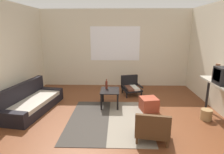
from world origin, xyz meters
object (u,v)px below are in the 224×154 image
(glass_bottle, at_px, (106,85))
(wicker_basket, at_px, (206,115))
(couch, at_px, (31,103))
(console_shelf, at_px, (223,88))
(armchair_by_window, at_px, (131,86))
(coffee_table, at_px, (110,93))
(clay_vase, at_px, (217,74))
(ottoman_orange, at_px, (149,104))
(armchair_striped_foreground, at_px, (152,128))

(glass_bottle, bearing_deg, wicker_basket, -20.36)
(couch, xyz_separation_m, console_shelf, (4.48, -0.48, 0.58))
(armchair_by_window, bearing_deg, coffee_table, -122.52)
(armchair_by_window, height_order, console_shelf, console_shelf)
(armchair_by_window, height_order, clay_vase, clay_vase)
(couch, bearing_deg, glass_bottle, 14.03)
(couch, height_order, coffee_table, couch)
(glass_bottle, bearing_deg, armchair_by_window, 49.70)
(ottoman_orange, xyz_separation_m, clay_vase, (1.48, -0.23, 0.86))
(console_shelf, distance_m, wicker_basket, 0.71)
(console_shelf, bearing_deg, glass_bottle, 159.77)
(ottoman_orange, height_order, console_shelf, console_shelf)
(ottoman_orange, relative_size, wicker_basket, 1.64)
(ottoman_orange, distance_m, console_shelf, 1.70)
(armchair_striped_foreground, height_order, glass_bottle, glass_bottle)
(armchair_by_window, height_order, glass_bottle, glass_bottle)
(couch, bearing_deg, ottoman_orange, 1.70)
(clay_vase, bearing_deg, console_shelf, -90.00)
(couch, height_order, clay_vase, clay_vase)
(ottoman_orange, bearing_deg, armchair_striped_foreground, -96.73)
(couch, distance_m, wicker_basket, 4.25)
(couch, height_order, armchair_by_window, couch)
(console_shelf, xyz_separation_m, clay_vase, (0.00, 0.34, 0.24))
(armchair_striped_foreground, xyz_separation_m, ottoman_orange, (0.16, 1.39, -0.09))
(coffee_table, bearing_deg, glass_bottle, 126.46)
(coffee_table, height_order, armchair_striped_foreground, armchair_striped_foreground)
(console_shelf, relative_size, clay_vase, 3.87)
(armchair_by_window, xyz_separation_m, ottoman_orange, (0.37, -1.24, -0.10))
(armchair_by_window, xyz_separation_m, armchair_striped_foreground, (0.21, -2.63, -0.01))
(armchair_striped_foreground, relative_size, console_shelf, 0.49)
(couch, bearing_deg, armchair_by_window, 26.88)
(coffee_table, distance_m, armchair_by_window, 1.17)
(armchair_by_window, relative_size, ottoman_orange, 1.68)
(armchair_striped_foreground, distance_m, glass_bottle, 2.03)
(couch, relative_size, wicker_basket, 7.80)
(wicker_basket, bearing_deg, console_shelf, -19.00)
(console_shelf, bearing_deg, ottoman_orange, 159.10)
(armchair_by_window, distance_m, glass_bottle, 1.16)
(coffee_table, bearing_deg, clay_vase, -10.95)
(wicker_basket, bearing_deg, ottoman_orange, 158.73)
(coffee_table, relative_size, armchair_by_window, 0.92)
(armchair_striped_foreground, distance_m, ottoman_orange, 1.40)
(armchair_striped_foreground, bearing_deg, console_shelf, 26.56)
(couch, xyz_separation_m, armchair_striped_foreground, (2.84, -1.30, 0.05))
(console_shelf, bearing_deg, armchair_striped_foreground, -153.44)
(coffee_table, relative_size, armchair_striped_foreground, 0.91)
(console_shelf, height_order, wicker_basket, console_shelf)
(clay_vase, bearing_deg, glass_bottle, 166.67)
(coffee_table, distance_m, armchair_striped_foreground, 1.85)
(console_shelf, bearing_deg, armchair_by_window, 135.72)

